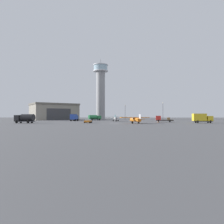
{
  "coord_description": "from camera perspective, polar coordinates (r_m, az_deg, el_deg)",
  "views": [
    {
      "loc": [
        1.63,
        -66.2,
        2.52
      ],
      "look_at": [
        -2.47,
        33.64,
        4.31
      ],
      "focal_mm": 32.23,
      "sensor_mm": 36.0,
      "label": 1
    }
  ],
  "objects": [
    {
      "name": "traffic_cone_near_left",
      "position": [
        74.19,
        12.92,
        -2.67
      ],
      "size": [
        0.36,
        0.36,
        0.72
      ],
      "color": "black",
      "rests_on": "ground_plane"
    },
    {
      "name": "ground_plane",
      "position": [
        66.27,
        0.94,
        -3.21
      ],
      "size": [
        400.0,
        400.0,
        0.0
      ],
      "primitive_type": "plane",
      "color": "#545456"
    },
    {
      "name": "truck_box_yellow",
      "position": [
        74.49,
        24.07,
        -1.53
      ],
      "size": [
        6.41,
        3.54,
        3.21
      ],
      "rotation": [
        0.0,
        0.0,
        6.21
      ],
      "color": "#38383D",
      "rests_on": "ground_plane"
    },
    {
      "name": "airplane_white",
      "position": [
        90.28,
        1.06,
        -1.76
      ],
      "size": [
        9.99,
        7.83,
        2.94
      ],
      "rotation": [
        0.0,
        0.0,
        4.82
      ],
      "color": "white",
      "rests_on": "ground_plane"
    },
    {
      "name": "truck_fuel_tanker_green",
      "position": [
        106.77,
        -4.99,
        -1.52
      ],
      "size": [
        6.8,
        5.37,
        2.85
      ],
      "rotation": [
        0.0,
        0.0,
        0.56
      ],
      "color": "#38383D",
      "rests_on": "ground_plane"
    },
    {
      "name": "hangar",
      "position": [
        124.09,
        -16.1,
        0.08
      ],
      "size": [
        31.12,
        29.49,
        9.62
      ],
      "rotation": [
        0.0,
        0.0,
        -0.94
      ],
      "color": "gray",
      "rests_on": "ground_plane"
    },
    {
      "name": "car_orange",
      "position": [
        69.3,
        -6.8,
        -2.49
      ],
      "size": [
        2.47,
        4.32,
        1.37
      ],
      "rotation": [
        0.0,
        0.0,
        4.66
      ],
      "color": "orange",
      "rests_on": "ground_plane"
    },
    {
      "name": "truck_fuel_tanker_black",
      "position": [
        72.86,
        -23.44,
        -1.6
      ],
      "size": [
        6.83,
        3.88,
        3.02
      ],
      "rotation": [
        0.0,
        0.0,
        2.97
      ],
      "color": "#38383D",
      "rests_on": "ground_plane"
    },
    {
      "name": "light_post_west",
      "position": [
        110.81,
        14.24,
        0.6
      ],
      "size": [
        0.44,
        0.44,
        9.54
      ],
      "color": "#38383D",
      "rests_on": "ground_plane"
    },
    {
      "name": "truck_flatbed_red",
      "position": [
        80.17,
        13.93,
        -1.94
      ],
      "size": [
        6.85,
        3.77,
        2.47
      ],
      "rotation": [
        0.0,
        0.0,
        3.0
      ],
      "color": "#38383D",
      "rests_on": "ground_plane"
    },
    {
      "name": "airplane_orange",
      "position": [
        64.4,
        6.66,
        -2.05
      ],
      "size": [
        9.73,
        7.69,
        2.92
      ],
      "rotation": [
        0.0,
        0.0,
        1.93
      ],
      "color": "orange",
      "rests_on": "ground_plane"
    },
    {
      "name": "truck_box_blue",
      "position": [
        96.03,
        -10.71,
        -1.48
      ],
      "size": [
        3.37,
        5.91,
        3.16
      ],
      "rotation": [
        0.0,
        0.0,
        1.48
      ],
      "color": "#38383D",
      "rests_on": "ground_plane"
    },
    {
      "name": "control_tower",
      "position": [
        137.05,
        -3.25,
        6.78
      ],
      "size": [
        10.01,
        10.01,
        41.06
      ],
      "color": "gray",
      "rests_on": "ground_plane"
    },
    {
      "name": "light_post_east",
      "position": [
        115.48,
        3.74,
        0.31
      ],
      "size": [
        0.44,
        0.44,
        8.77
      ],
      "color": "#38383D",
      "rests_on": "ground_plane"
    }
  ]
}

